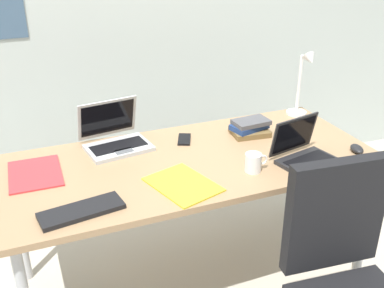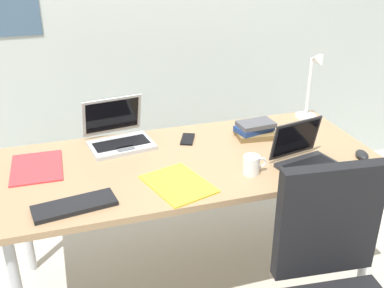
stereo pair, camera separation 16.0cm
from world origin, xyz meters
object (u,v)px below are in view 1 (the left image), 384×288
paper_folder_far_corner (35,174)px  cell_phone (184,139)px  desk_lamp (303,84)px  laptop_by_keyboard (115,138)px  coffee_mug (254,163)px  computer_mouse (357,149)px  laptop_near_mouse (304,153)px  external_keyboard (81,211)px  book_stack (250,128)px  paper_folder_center (183,184)px

paper_folder_far_corner → cell_phone: bearing=6.6°
desk_lamp → laptop_by_keyboard: 1.12m
cell_phone → paper_folder_far_corner: 0.77m
cell_phone → coffee_mug: size_ratio=1.20×
computer_mouse → desk_lamp: bearing=106.3°
laptop_near_mouse → external_keyboard: (-1.07, -0.05, -0.03)m
external_keyboard → computer_mouse: computer_mouse is taller
laptop_near_mouse → coffee_mug: (-0.27, 0.00, 0.00)m
desk_lamp → book_stack: (-0.40, -0.12, -0.16)m
laptop_near_mouse → book_stack: bearing=103.1°
desk_lamp → external_keyboard: desk_lamp is taller
laptop_by_keyboard → external_keyboard: (-0.27, -0.54, -0.04)m
laptop_by_keyboard → book_stack: 0.72m
external_keyboard → computer_mouse: bearing=-7.2°
laptop_near_mouse → coffee_mug: 0.27m
laptop_near_mouse → coffee_mug: laptop_near_mouse is taller
desk_lamp → coffee_mug: size_ratio=3.54×
laptop_by_keyboard → book_stack: bearing=-9.6°
laptop_by_keyboard → paper_folder_far_corner: 0.44m
external_keyboard → coffee_mug: coffee_mug is taller
desk_lamp → cell_phone: (-0.76, -0.06, -0.19)m
external_keyboard → computer_mouse: 1.37m
cell_phone → book_stack: size_ratio=0.63×
laptop_by_keyboard → paper_folder_center: 0.53m
external_keyboard → cell_phone: bearing=29.4°
paper_folder_center → coffee_mug: 0.35m
paper_folder_center → book_stack: bearing=35.1°
desk_lamp → computer_mouse: 0.54m
desk_lamp → external_keyboard: size_ratio=1.21×
laptop_near_mouse → coffee_mug: size_ratio=2.79×
laptop_by_keyboard → book_stack: size_ratio=1.61×
cell_phone → coffee_mug: (0.17, -0.43, 0.04)m
cell_phone → desk_lamp: bearing=28.3°
external_keyboard → paper_folder_center: size_ratio=1.06×
paper_folder_center → cell_phone: bearing=68.2°
paper_folder_far_corner → external_keyboard: bearing=-69.9°
paper_folder_center → laptop_near_mouse: bearing=-0.5°
external_keyboard → coffee_mug: size_ratio=2.92×
laptop_by_keyboard → cell_phone: laptop_by_keyboard is taller
cell_phone → paper_folder_center: 0.47m
laptop_by_keyboard → book_stack: (0.71, -0.12, -0.01)m
external_keyboard → book_stack: (0.98, 0.42, 0.03)m
book_stack → paper_folder_far_corner: size_ratio=0.70×
cell_phone → paper_folder_far_corner: cell_phone is taller
paper_folder_far_corner → paper_folder_center: same height
cell_phone → paper_folder_center: size_ratio=0.44×
laptop_by_keyboard → laptop_near_mouse: size_ratio=1.11×
cell_phone → book_stack: 0.36m
laptop_by_keyboard → laptop_near_mouse: (0.80, -0.50, -0.00)m
laptop_by_keyboard → external_keyboard: 0.61m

